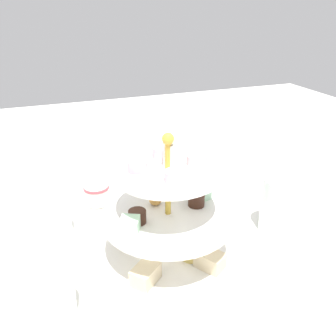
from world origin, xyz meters
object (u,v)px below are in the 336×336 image
(tiered_serving_stand, at_px, (168,224))
(butter_knife_right, at_px, (178,184))
(teacup_with_saucer, at_px, (97,196))
(water_glass_mid_back, at_px, (54,292))
(water_glass_tall_right, at_px, (278,206))
(water_glass_short_left, at_px, (54,217))

(tiered_serving_stand, distance_m, butter_knife_right, 0.30)
(teacup_with_saucer, relative_size, butter_knife_right, 0.53)
(teacup_with_saucer, relative_size, water_glass_mid_back, 0.93)
(water_glass_tall_right, relative_size, butter_knife_right, 0.69)
(tiered_serving_stand, bearing_deg, teacup_with_saucer, 110.65)
(water_glass_tall_right, distance_m, water_glass_short_left, 0.45)
(tiered_serving_stand, height_order, water_glass_tall_right, tiered_serving_stand)
(water_glass_tall_right, bearing_deg, butter_knife_right, 114.41)
(water_glass_tall_right, distance_m, water_glass_mid_back, 0.45)
(water_glass_short_left, xyz_separation_m, butter_knife_right, (0.31, 0.11, -0.04))
(tiered_serving_stand, distance_m, water_glass_tall_right, 0.24)
(tiered_serving_stand, height_order, water_glass_mid_back, tiered_serving_stand)
(tiered_serving_stand, xyz_separation_m, water_glass_short_left, (-0.19, 0.15, -0.03))
(teacup_with_saucer, distance_m, butter_knife_right, 0.22)
(tiered_serving_stand, height_order, water_glass_short_left, tiered_serving_stand)
(water_glass_short_left, bearing_deg, butter_knife_right, 19.90)
(water_glass_mid_back, bearing_deg, teacup_with_saucer, 69.21)
(tiered_serving_stand, bearing_deg, water_glass_mid_back, -161.16)
(teacup_with_saucer, bearing_deg, tiered_serving_stand, -69.35)
(teacup_with_saucer, xyz_separation_m, water_glass_mid_back, (-0.12, -0.31, 0.02))
(tiered_serving_stand, xyz_separation_m, teacup_with_saucer, (-0.09, 0.24, -0.05))
(water_glass_short_left, distance_m, water_glass_mid_back, 0.22)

